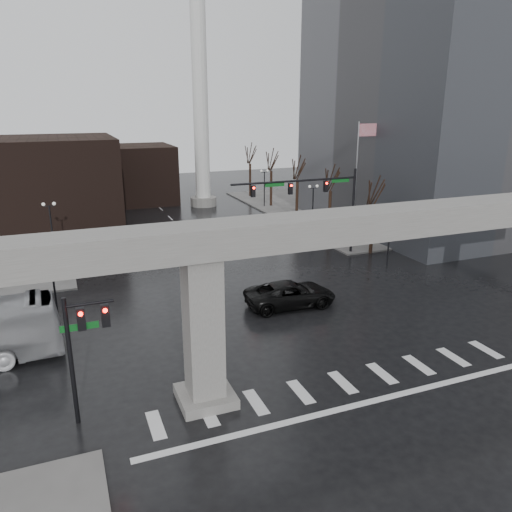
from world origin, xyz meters
name	(u,v)px	position (x,y,z in m)	size (l,w,h in m)	color
ground	(333,373)	(0.00, 0.00, 0.00)	(160.00, 160.00, 0.00)	black
sidewalk_ne	(366,208)	(26.00, 36.00, 0.07)	(28.00, 36.00, 0.15)	slate
elevated_guideway	(361,246)	(1.26, 0.00, 6.88)	(48.00, 2.60, 8.70)	gray
office_tower	(448,31)	(28.00, 26.00, 21.00)	(22.00, 26.00, 42.00)	slate
building_far_left	(44,182)	(-14.00, 42.00, 5.00)	(16.00, 14.00, 10.00)	black
building_far_mid	(137,174)	(-2.00, 52.00, 4.00)	(10.00, 10.00, 8.00)	black
smokestack	(200,106)	(6.00, 46.00, 13.35)	(3.60, 3.60, 30.00)	silver
signal_mast_arm	(317,195)	(8.99, 18.80, 5.83)	(12.12, 0.43, 8.00)	black
signal_left_pole	(82,338)	(-12.25, 0.50, 4.07)	(2.30, 0.30, 6.00)	black
flagpole_assembly	(359,168)	(15.29, 22.00, 7.53)	(2.06, 0.12, 12.00)	silver
lamp_right_0	(390,228)	(13.50, 14.00, 3.47)	(1.22, 0.32, 5.11)	black
lamp_right_1	(313,200)	(13.50, 28.00, 3.47)	(1.22, 0.32, 5.11)	black
lamp_right_2	(264,182)	(13.50, 42.00, 3.47)	(1.22, 0.32, 5.11)	black
lamp_left_0	(51,264)	(-13.50, 14.00, 3.47)	(1.22, 0.32, 5.11)	black
lamp_left_1	(51,220)	(-13.50, 28.00, 3.47)	(1.22, 0.32, 5.11)	black
lamp_left_2	(50,195)	(-13.50, 42.00, 3.47)	(1.22, 0.32, 5.11)	black
tree_right_0	(372,224)	(14.53, 18.02, 2.79)	(1.09, 1.58, 7.50)	black
tree_right_1	(330,208)	(14.53, 26.02, 2.85)	(1.09, 1.61, 7.67)	black
tree_right_2	(297,195)	(14.53, 34.02, 2.91)	(1.10, 1.63, 7.85)	black
tree_right_3	(271,185)	(14.53, 42.02, 2.98)	(1.11, 1.66, 8.02)	black
tree_right_4	(250,177)	(14.53, 50.02, 3.04)	(1.12, 1.69, 8.19)	black
pickup_truck	(290,294)	(1.82, 9.10, 0.89)	(2.95, 6.41, 1.78)	black
far_car	(205,239)	(0.64, 26.45, 0.68)	(1.61, 4.00, 1.36)	black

